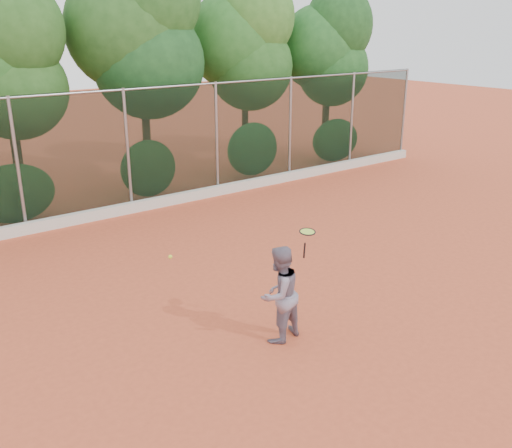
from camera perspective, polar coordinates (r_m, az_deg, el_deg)
ground at (r=11.47m, az=3.04°, el=-7.23°), size 80.00×80.00×0.00m
concrete_curb at (r=16.83m, az=-12.05°, el=1.69°), size 24.00×0.20×0.30m
tennis_player at (r=9.64m, az=2.34°, el=-7.03°), size 0.92×0.78×1.69m
chainlink_fence at (r=16.57m, az=-12.73°, el=7.48°), size 24.09×0.09×3.50m
foliage_backdrop at (r=17.89m, az=-17.80°, el=16.13°), size 23.70×3.63×7.55m
tennis_racket at (r=9.39m, az=5.13°, el=-1.00°), size 0.36×0.36×0.52m
tennis_ball_in_flight at (r=8.48m, az=-8.57°, el=-3.26°), size 0.06×0.06×0.06m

